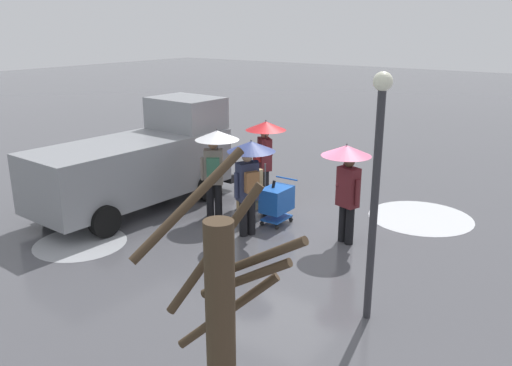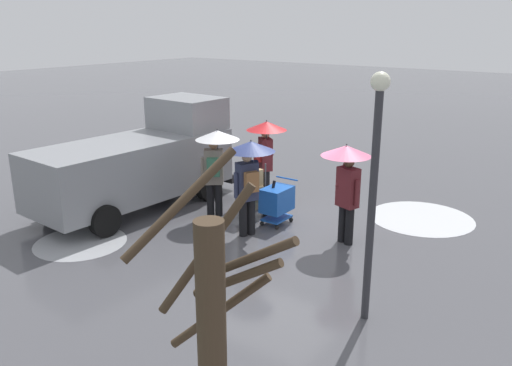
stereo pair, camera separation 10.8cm
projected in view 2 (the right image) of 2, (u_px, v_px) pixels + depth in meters
name	position (u px, v px, depth m)	size (l,w,h in m)	color
ground_plane	(285.00, 229.00, 12.00)	(90.00, 90.00, 0.00)	#4C4C51
slush_patch_near_cluster	(421.00, 218.00, 12.66)	(2.47, 2.47, 0.01)	silver
slush_patch_mid_street	(81.00, 242.00, 11.24)	(1.94, 1.94, 0.01)	#999BA0
cargo_van_parked_right	(141.00, 161.00, 13.24)	(2.37, 5.42, 2.60)	gray
shopping_cart_vendor	(277.00, 200.00, 12.16)	(0.58, 0.82, 1.04)	#1951B2
hand_dolly_boxes	(251.00, 191.00, 12.54)	(0.54, 0.72, 1.32)	#515156
pedestrian_pink_side	(216.00, 153.00, 12.36)	(1.04, 1.04, 2.15)	black
pedestrian_black_side	(347.00, 171.00, 10.84)	(1.04, 1.04, 2.15)	black
pedestrian_white_side	(266.00, 142.00, 13.52)	(1.04, 1.04, 2.15)	black
pedestrian_far_side	(249.00, 166.00, 11.23)	(1.04, 1.04, 2.15)	black
street_lamp	(374.00, 175.00, 7.70)	(0.28, 0.28, 3.86)	#2D2D33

